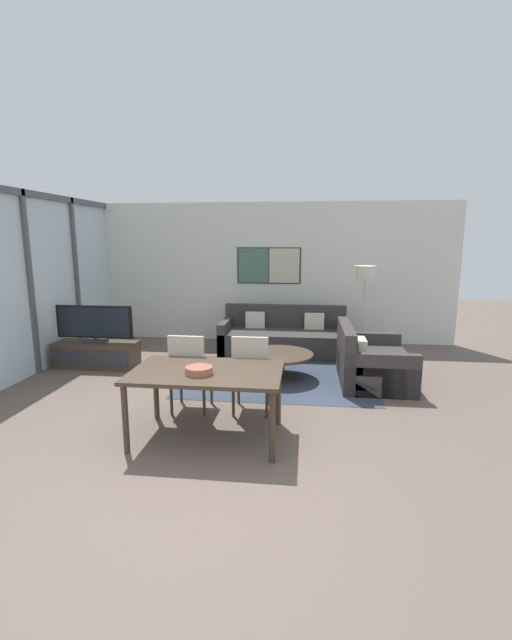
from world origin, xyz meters
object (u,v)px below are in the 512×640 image
(sofa_main, at_px, (284,338))
(dining_chair_centre, at_px, (251,370))
(television, at_px, (94,324))
(dining_chair_left, at_px, (189,369))
(floor_lamp, at_px, (365,278))
(tv_console, at_px, (97,354))
(dining_table, at_px, (207,377))
(sofa_side, at_px, (368,364))
(fruit_bowl, at_px, (199,370))
(coffee_table, at_px, (278,359))

(sofa_main, xyz_separation_m, dining_chair_centre, (-0.23, -2.91, 0.27))
(television, distance_m, dining_chair_left, 2.61)
(dining_chair_left, xyz_separation_m, floor_lamp, (2.38, 2.84, 0.86))
(television, relative_size, dining_chair_centre, 1.31)
(tv_console, relative_size, dining_table, 0.87)
(television, relative_size, sofa_main, 0.56)
(sofa_side, distance_m, fruit_bowl, 3.01)
(sofa_main, height_order, coffee_table, sofa_main)
(dining_chair_left, distance_m, fruit_bowl, 0.89)
(television, relative_size, dining_table, 0.82)
(sofa_main, distance_m, dining_table, 3.68)
(dining_chair_centre, bearing_deg, dining_chair_left, -176.96)
(coffee_table, xyz_separation_m, dining_chair_centre, (-0.23, -1.38, 0.25))
(sofa_main, distance_m, dining_chair_left, 3.12)
(tv_console, relative_size, coffee_table, 1.29)
(sofa_side, bearing_deg, dining_table, 136.99)
(dining_chair_left, bearing_deg, sofa_side, 31.59)
(coffee_table, distance_m, dining_chair_centre, 1.42)
(tv_console, xyz_separation_m, dining_chair_left, (2.03, -1.63, 0.33))
(fruit_bowl, distance_m, floor_lamp, 4.22)
(television, height_order, fruit_bowl, television)
(fruit_bowl, xyz_separation_m, floor_lamp, (2.06, 3.63, 0.61))
(fruit_bowl, bearing_deg, dining_table, 70.19)
(tv_console, bearing_deg, dining_table, -43.57)
(dining_table, bearing_deg, dining_chair_centre, 61.78)
(tv_console, height_order, dining_chair_centre, dining_chair_centre)
(dining_chair_left, xyz_separation_m, fruit_bowl, (0.32, -0.79, 0.25))
(television, xyz_separation_m, coffee_table, (3.01, -0.21, -0.43))
(television, bearing_deg, dining_chair_centre, -29.87)
(dining_table, distance_m, dining_chair_left, 0.76)
(sofa_main, xyz_separation_m, sofa_side, (1.33, -1.53, 0.00))
(tv_console, relative_size, television, 1.06)
(sofa_main, xyz_separation_m, dining_table, (-0.61, -3.60, 0.40))
(dining_table, bearing_deg, television, 136.42)
(dining_chair_left, bearing_deg, floor_lamp, 50.00)
(dining_chair_left, bearing_deg, dining_table, -60.35)
(tv_console, bearing_deg, dining_chair_left, -38.79)
(television, height_order, floor_lamp, floor_lamp)
(sofa_side, distance_m, dining_chair_left, 2.72)
(fruit_bowl, bearing_deg, dining_chair_centre, 63.07)
(television, bearing_deg, sofa_main, 23.64)
(television, distance_m, sofa_side, 4.36)
(floor_lamp, bearing_deg, tv_console, -164.67)
(tv_console, bearing_deg, coffee_table, -3.99)
(sofa_main, height_order, dining_chair_centre, dining_chair_centre)
(floor_lamp, bearing_deg, dining_chair_left, -130.00)
(television, height_order, dining_chair_centre, television)
(sofa_side, relative_size, dining_chair_centre, 1.46)
(dining_chair_left, height_order, dining_chair_centre, same)
(tv_console, xyz_separation_m, coffee_table, (3.01, -0.21, 0.08))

